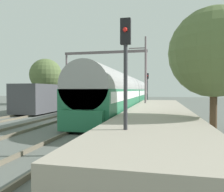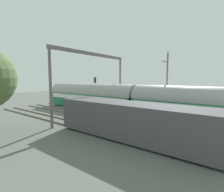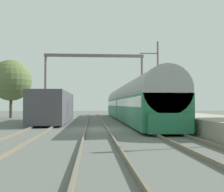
{
  "view_description": "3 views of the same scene",
  "coord_description": "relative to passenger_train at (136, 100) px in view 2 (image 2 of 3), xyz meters",
  "views": [
    {
      "loc": [
        7.9,
        -15.81,
        2.3
      ],
      "look_at": [
        3.85,
        2.59,
        1.8
      ],
      "focal_mm": 35.89,
      "sensor_mm": 36.0,
      "label": 1
    },
    {
      "loc": [
        -14.9,
        1.25,
        4.75
      ],
      "look_at": [
        0.85,
        13.06,
        2.69
      ],
      "focal_mm": 26.66,
      "sensor_mm": 36.0,
      "label": 2
    },
    {
      "loc": [
        -0.32,
        -20.24,
        1.71
      ],
      "look_at": [
        1.93,
        11.92,
        2.66
      ],
      "focal_mm": 46.96,
      "sensor_mm": 36.0,
      "label": 3
    }
  ],
  "objects": [
    {
      "name": "person_crossing",
      "position": [
        1.14,
        4.53,
        -0.94
      ],
      "size": [
        0.45,
        0.34,
        1.73
      ],
      "rotation": [
        0.0,
        0.0,
        3.41
      ],
      "color": "black",
      "rests_on": "ground"
    },
    {
      "name": "passenger_train",
      "position": [
        0.0,
        0.0,
        0.0
      ],
      "size": [
        2.93,
        32.85,
        3.82
      ],
      "color": "#236B47",
      "rests_on": "ground"
    },
    {
      "name": "freight_car",
      "position": [
        -7.71,
        -3.77,
        -0.5
      ],
      "size": [
        2.8,
        13.0,
        2.7
      ],
      "color": "#47474C",
      "rests_on": "ground"
    },
    {
      "name": "railway_signal_far",
      "position": [
        1.92,
        8.82,
        1.23
      ],
      "size": [
        0.36,
        0.3,
        4.99
      ],
      "color": "#2D2D33",
      "rests_on": "ground"
    },
    {
      "name": "catenary_gantry",
      "position": [
        -3.85,
        3.79,
        3.63
      ],
      "size": [
        12.11,
        0.28,
        7.86
      ],
      "color": "#6A5B60",
      "rests_on": "ground"
    },
    {
      "name": "catenary_pole_east_mid",
      "position": [
        2.35,
        -3.11,
        2.18
      ],
      "size": [
        1.9,
        0.2,
        8.0
      ],
      "color": "#6A5B60",
      "rests_on": "ground"
    }
  ]
}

